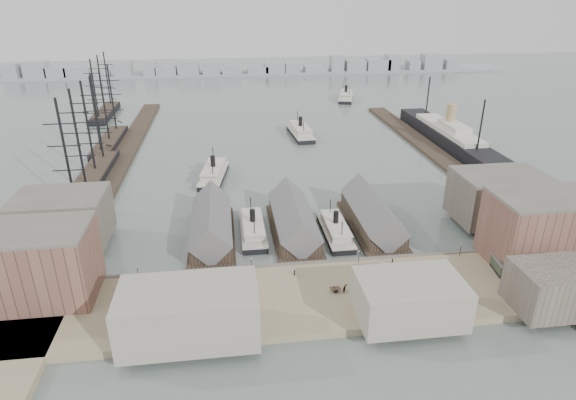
{
  "coord_description": "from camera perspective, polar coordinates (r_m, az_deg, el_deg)",
  "views": [
    {
      "loc": [
        -20.0,
        -119.7,
        72.61
      ],
      "look_at": [
        0.0,
        30.0,
        6.0
      ],
      "focal_mm": 30.0,
      "sensor_mm": 36.0,
      "label": 1
    }
  ],
  "objects": [
    {
      "name": "lamp_post_near_e",
      "position": [
        136.15,
        8.4,
        -6.4
      ],
      "size": [
        0.44,
        0.44,
        3.92
      ],
      "color": "black",
      "rests_on": "quay"
    },
    {
      "name": "ferry_shed_east",
      "position": [
        159.34,
        9.95,
        -1.84
      ],
      "size": [
        14.0,
        42.0,
        12.6
      ],
      "color": "#2D231C",
      "rests_on": "ground"
    },
    {
      "name": "ferry_docked_east",
      "position": [
        154.1,
        5.63,
        -3.54
      ],
      "size": [
        7.68,
        25.58,
        9.14
      ],
      "color": "black",
      "rests_on": "ground"
    },
    {
      "name": "horse_cart_left",
      "position": [
        126.93,
        -11.89,
        -10.16
      ],
      "size": [
        4.77,
        3.1,
        1.54
      ],
      "rotation": [
        0.0,
        0.0,
        1.16
      ],
      "color": "black",
      "rests_on": "quay"
    },
    {
      "name": "ferry_shed_west",
      "position": [
        152.68,
        -9.07,
        -2.96
      ],
      "size": [
        14.0,
        42.0,
        12.6
      ],
      "color": "#2D231C",
      "rests_on": "ground"
    },
    {
      "name": "tram",
      "position": [
        144.19,
        23.64,
        -6.9
      ],
      "size": [
        3.97,
        10.4,
        3.6
      ],
      "rotation": [
        0.0,
        0.0,
        -0.14
      ],
      "color": "black",
      "rests_on": "quay"
    },
    {
      "name": "pedestrian_2",
      "position": [
        131.88,
        -9.34,
        -8.52
      ],
      "size": [
        1.2,
        0.96,
        1.62
      ],
      "primitive_type": "imported",
      "rotation": [
        0.0,
        0.0,
        3.54
      ],
      "color": "black",
      "rests_on": "quay"
    },
    {
      "name": "warehouse_east_back",
      "position": [
        172.83,
        23.67,
        0.28
      ],
      "size": [
        28.0,
        20.0,
        15.0
      ],
      "primitive_type": "cube",
      "color": "#60564C",
      "rests_on": "east_land"
    },
    {
      "name": "ferry_docked_west",
      "position": [
        154.51,
        -4.18,
        -3.38
      ],
      "size": [
        7.86,
        26.21,
        9.36
      ],
      "color": "black",
      "rests_on": "ground"
    },
    {
      "name": "lamp_post_far_w",
      "position": [
        133.93,
        -17.42,
        -7.89
      ],
      "size": [
        0.44,
        0.44,
        3.92
      ],
      "color": "black",
      "rests_on": "quay"
    },
    {
      "name": "warehouse_west_back",
      "position": [
        159.71,
        -25.14,
        -2.08
      ],
      "size": [
        26.0,
        20.0,
        14.0
      ],
      "primitive_type": "cube",
      "color": "#60564C",
      "rests_on": "west_land"
    },
    {
      "name": "pedestrian_4",
      "position": [
        130.36,
        0.77,
        -8.59
      ],
      "size": [
        0.61,
        0.83,
        1.56
      ],
      "primitive_type": "imported",
      "rotation": [
        0.0,
        0.0,
        1.41
      ],
      "color": "black",
      "rests_on": "quay"
    },
    {
      "name": "pedestrian_1",
      "position": [
        126.09,
        -17.61,
        -11.07
      ],
      "size": [
        1.04,
        1.06,
        1.72
      ],
      "primitive_type": "imported",
      "rotation": [
        0.0,
        0.0,
        2.27
      ],
      "color": "black",
      "rests_on": "quay"
    },
    {
      "name": "lamp_post_far_e",
      "position": [
        146.75,
        19.8,
        -5.31
      ],
      "size": [
        0.44,
        0.44,
        3.92
      ],
      "color": "black",
      "rests_on": "quay"
    },
    {
      "name": "horse_cart_right",
      "position": [
        124.78,
        6.5,
        -10.39
      ],
      "size": [
        4.63,
        1.72,
        1.6
      ],
      "rotation": [
        0.0,
        0.0,
        1.61
      ],
      "color": "black",
      "rests_on": "quay"
    },
    {
      "name": "pedestrian_5",
      "position": [
        124.42,
        5.5,
        -10.46
      ],
      "size": [
        0.72,
        0.68,
        1.59
      ],
      "primitive_type": "imported",
      "rotation": [
        0.0,
        0.0,
        2.54
      ],
      "color": "black",
      "rests_on": "quay"
    },
    {
      "name": "street_bldg_east",
      "position": [
        131.84,
        28.87,
        -9.12
      ],
      "size": [
        18.0,
        14.0,
        11.0
      ],
      "primitive_type": "cube",
      "color": "#60564C",
      "rests_on": "quay"
    },
    {
      "name": "sailing_ship_near",
      "position": [
        207.52,
        -22.29,
        2.34
      ],
      "size": [
        9.79,
        67.41,
        40.23
      ],
      "color": "black",
      "rests_on": "ground"
    },
    {
      "name": "seawall",
      "position": [
        136.45,
        1.98,
        -7.8
      ],
      "size": [
        180.0,
        1.2,
        2.3
      ],
      "primitive_type": "cube",
      "color": "#59544C",
      "rests_on": "ground"
    },
    {
      "name": "pedestrian_3",
      "position": [
        118.99,
        -7.08,
        -12.27
      ],
      "size": [
        0.87,
        1.15,
        1.81
      ],
      "primitive_type": "imported",
      "rotation": [
        0.0,
        0.0,
        5.18
      ],
      "color": "black",
      "rests_on": "quay"
    },
    {
      "name": "pedestrian_7",
      "position": [
        128.42,
        15.33,
        -10.1
      ],
      "size": [
        0.92,
        1.17,
        1.59
      ],
      "primitive_type": "imported",
      "rotation": [
        0.0,
        0.0,
        5.08
      ],
      "color": "black",
      "rests_on": "quay"
    },
    {
      "name": "horse_cart_center",
      "position": [
        123.92,
        -6.0,
        -10.65
      ],
      "size": [
        4.88,
        1.85,
        1.46
      ],
      "rotation": [
        0.0,
        0.0,
        1.71
      ],
      "color": "black",
      "rests_on": "quay"
    },
    {
      "name": "east_wharf",
      "position": [
        242.35,
        16.71,
        5.54
      ],
      "size": [
        10.0,
        180.0,
        1.6
      ],
      "primitive_type": "cube",
      "color": "#2D231C",
      "rests_on": "ground"
    },
    {
      "name": "pedestrian_0",
      "position": [
        131.82,
        -16.32,
        -9.26
      ],
      "size": [
        0.66,
        0.73,
        1.65
      ],
      "primitive_type": "imported",
      "rotation": [
        0.0,
        0.0,
        4.27
      ],
      "color": "black",
      "rests_on": "quay"
    },
    {
      "name": "west_wharf",
      "position": [
        236.07,
        -19.02,
        4.76
      ],
      "size": [
        10.0,
        220.0,
        1.6
      ],
      "primitive_type": "cube",
      "color": "#2D231C",
      "rests_on": "ground"
    },
    {
      "name": "sailing_ship_mid",
      "position": [
        257.24,
        -20.37,
        6.53
      ],
      "size": [
        9.14,
        52.79,
        37.57
      ],
      "color": "black",
      "rests_on": "ground"
    },
    {
      "name": "lamp_post_near_w",
      "position": [
        131.67,
        -4.38,
        -7.32
      ],
      "size": [
        0.44,
        0.44,
        3.92
      ],
      "color": "black",
      "rests_on": "quay"
    },
    {
      "name": "ferry_open_mid",
      "position": [
        259.06,
        1.48,
        8.12
      ],
      "size": [
        11.51,
        31.93,
        11.2
      ],
      "rotation": [
        0.0,
        0.0,
        0.07
      ],
      "color": "black",
      "rests_on": "ground"
    },
    {
      "name": "sailing_ship_far",
      "position": [
        322.53,
        -20.82,
        9.74
      ],
      "size": [
        8.91,
        49.48,
        36.61
      ],
      "color": "black",
      "rests_on": "ground"
    },
    {
      "name": "street_bldg_west",
      "position": [
        109.39,
        -11.65,
        -12.98
      ],
      "size": [
        30.0,
        16.0,
        12.0
      ],
      "primitive_type": "cube",
      "color": "gray",
      "rests_on": "quay"
    },
    {
      "name": "ocean_steamer",
      "position": [
        259.32,
        18.45,
        7.31
      ],
      "size": [
        13.79,
        100.75,
        20.15
      ],
      "color": "black",
      "rests_on": "ground"
    },
    {
      "name": "ferry_open_far",
      "position": [
        350.4,
        6.85,
        12.1
      ],
      "size": [
        17.32,
        32.06,
        10.97
      ],
      "rotation": [
        0.0,
        0.0,
        -0.28
      ],
      "color": "black",
      "rests_on": "ground"
    },
    {
      "name": "quay",
      "position": [
        124.37,
        3.11,
        -11.4
      ],
      "size": [
        180.0,
        30.0,
        2.0
      ],
      "primitive_type": "cube",
      "color": "#887A5B",
      "rests_on": "ground"
    },
    {
      "name": "far_shore",
      "position": [
        459.37,
        -5.48,
        15.09
      ],
      "size": [
        500.0,
        40.0,
        15.72
      ],
      "color": "gray",
      "rests_on": "ground"
    },
    {
      "name": "pedestrian_6",
      "position": [
        138.15,
        12.31,
        -7.13
      ],
      "size": [
        0.92,
        1.03,
        1.75
      ],
      "primitive_type": "imported",
      "rotation": [
        0.0,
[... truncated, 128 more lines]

